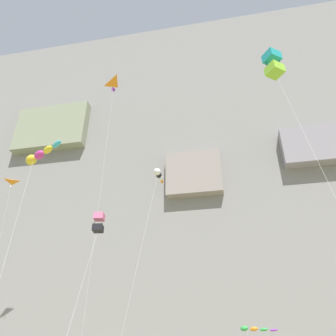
# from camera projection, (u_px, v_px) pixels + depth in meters

# --- Properties ---
(cliff_face) EXTENTS (180.00, 33.99, 69.89)m
(cliff_face) POSITION_uv_depth(u_px,v_px,m) (203.00, 197.00, 72.85)
(cliff_face) COLOR gray
(cliff_face) RESTS_ON ground
(kite_delta_far_left) EXTENTS (4.02, 3.03, 25.71)m
(kite_delta_far_left) POSITION_uv_depth(u_px,v_px,m) (10.00, 192.00, 49.21)
(kite_delta_far_left) COLOR orange
(kite_delta_far_left) RESTS_ON ground
(kite_box_high_left) EXTENTS (2.42, 5.66, 23.40)m
(kite_box_high_left) POSITION_uv_depth(u_px,v_px,m) (273.00, 64.00, 26.04)
(kite_box_high_left) COLOR teal
(kite_box_high_left) RESTS_ON ground
(kite_box_upper_left) EXTENTS (0.75, 4.58, 12.33)m
(kite_box_upper_left) POSITION_uv_depth(u_px,v_px,m) (98.00, 223.00, 24.55)
(kite_box_upper_left) COLOR pink
(kite_box_upper_left) RESTS_ON ground
(kite_delta_mid_center) EXTENTS (2.18, 3.83, 31.18)m
(kite_delta_mid_center) POSITION_uv_depth(u_px,v_px,m) (117.00, 95.00, 40.29)
(kite_delta_mid_center) COLOR orange
(kite_delta_mid_center) RESTS_ON ground
(kite_windsock_upper_right) EXTENTS (3.88, 2.25, 7.20)m
(kite_windsock_upper_right) POSITION_uv_depth(u_px,v_px,m) (253.00, 329.00, 36.86)
(kite_windsock_upper_right) COLOR green
(kite_windsock_upper_right) RESTS_ON ground
(kite_windsock_near_cliff) EXTENTS (4.45, 5.74, 17.86)m
(kite_windsock_near_cliff) POSITION_uv_depth(u_px,v_px,m) (39.00, 156.00, 27.55)
(kite_windsock_near_cliff) COLOR yellow
(kite_windsock_near_cliff) RESTS_ON ground
(kite_windsock_high_center) EXTENTS (2.24, 8.34, 20.81)m
(kite_windsock_high_center) POSITION_uv_depth(u_px,v_px,m) (159.00, 175.00, 36.01)
(kite_windsock_high_center) COLOR white
(kite_windsock_high_center) RESTS_ON ground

